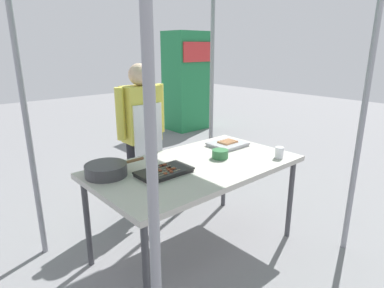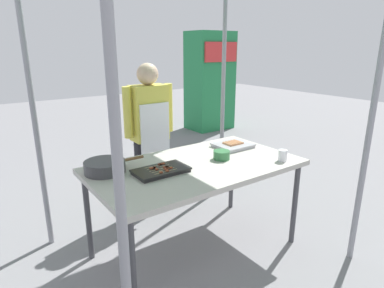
{
  "view_description": "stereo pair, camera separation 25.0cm",
  "coord_description": "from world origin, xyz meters",
  "px_view_note": "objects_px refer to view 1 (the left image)",
  "views": [
    {
      "loc": [
        -1.59,
        -1.75,
        1.62
      ],
      "look_at": [
        0.0,
        0.05,
        0.9
      ],
      "focal_mm": 30.64,
      "sensor_mm": 36.0,
      "label": 1
    },
    {
      "loc": [
        -1.4,
        -1.9,
        1.62
      ],
      "look_at": [
        0.0,
        0.05,
        0.9
      ],
      "focal_mm": 30.64,
      "sensor_mm": 36.0,
      "label": 2
    }
  ],
  "objects_px": {
    "stall_table": "(196,170)",
    "vendor_woman": "(142,129)",
    "cooking_wok": "(106,169)",
    "condiment_bowl": "(220,154)",
    "drink_cup_near_edge": "(279,153)",
    "tray_grilled_sausages": "(228,144)",
    "tray_meat_skewers": "(164,172)",
    "neighbor_stall_right": "(188,81)"
  },
  "relations": [
    {
      "from": "tray_meat_skewers",
      "to": "neighbor_stall_right",
      "type": "height_order",
      "value": "neighbor_stall_right"
    },
    {
      "from": "drink_cup_near_edge",
      "to": "tray_grilled_sausages",
      "type": "bearing_deg",
      "value": 97.57
    },
    {
      "from": "cooking_wok",
      "to": "drink_cup_near_edge",
      "type": "bearing_deg",
      "value": -25.23
    },
    {
      "from": "drink_cup_near_edge",
      "to": "neighbor_stall_right",
      "type": "height_order",
      "value": "neighbor_stall_right"
    },
    {
      "from": "drink_cup_near_edge",
      "to": "cooking_wok",
      "type": "bearing_deg",
      "value": 154.77
    },
    {
      "from": "tray_meat_skewers",
      "to": "vendor_woman",
      "type": "distance_m",
      "value": 0.92
    },
    {
      "from": "stall_table",
      "to": "tray_meat_skewers",
      "type": "height_order",
      "value": "tray_meat_skewers"
    },
    {
      "from": "tray_grilled_sausages",
      "to": "neighbor_stall_right",
      "type": "height_order",
      "value": "neighbor_stall_right"
    },
    {
      "from": "condiment_bowl",
      "to": "cooking_wok",
      "type": "bearing_deg",
      "value": 162.95
    },
    {
      "from": "tray_grilled_sausages",
      "to": "drink_cup_near_edge",
      "type": "xyz_separation_m",
      "value": [
        0.07,
        -0.5,
        0.03
      ]
    },
    {
      "from": "condiment_bowl",
      "to": "vendor_woman",
      "type": "distance_m",
      "value": 0.88
    },
    {
      "from": "tray_grilled_sausages",
      "to": "drink_cup_near_edge",
      "type": "height_order",
      "value": "drink_cup_near_edge"
    },
    {
      "from": "tray_meat_skewers",
      "to": "condiment_bowl",
      "type": "bearing_deg",
      "value": -2.84
    },
    {
      "from": "vendor_woman",
      "to": "neighbor_stall_right",
      "type": "bearing_deg",
      "value": -137.81
    },
    {
      "from": "stall_table",
      "to": "vendor_woman",
      "type": "distance_m",
      "value": 0.86
    },
    {
      "from": "cooking_wok",
      "to": "condiment_bowl",
      "type": "distance_m",
      "value": 0.91
    },
    {
      "from": "stall_table",
      "to": "vendor_woman",
      "type": "bearing_deg",
      "value": 85.85
    },
    {
      "from": "tray_meat_skewers",
      "to": "vendor_woman",
      "type": "relative_size",
      "value": 0.27
    },
    {
      "from": "condiment_bowl",
      "to": "neighbor_stall_right",
      "type": "bearing_deg",
      "value": 52.83
    },
    {
      "from": "tray_meat_skewers",
      "to": "neighbor_stall_right",
      "type": "xyz_separation_m",
      "value": [
        3.03,
        3.25,
        0.19
      ]
    },
    {
      "from": "stall_table",
      "to": "tray_meat_skewers",
      "type": "relative_size",
      "value": 4.1
    },
    {
      "from": "stall_table",
      "to": "drink_cup_near_edge",
      "type": "height_order",
      "value": "drink_cup_near_edge"
    },
    {
      "from": "cooking_wok",
      "to": "condiment_bowl",
      "type": "relative_size",
      "value": 3.44
    },
    {
      "from": "stall_table",
      "to": "tray_meat_skewers",
      "type": "bearing_deg",
      "value": 179.14
    },
    {
      "from": "drink_cup_near_edge",
      "to": "tray_meat_skewers",
      "type": "bearing_deg",
      "value": 159.47
    },
    {
      "from": "drink_cup_near_edge",
      "to": "vendor_woman",
      "type": "distance_m",
      "value": 1.3
    },
    {
      "from": "tray_grilled_sausages",
      "to": "cooking_wok",
      "type": "height_order",
      "value": "cooking_wok"
    },
    {
      "from": "tray_meat_skewers",
      "to": "stall_table",
      "type": "bearing_deg",
      "value": -0.86
    },
    {
      "from": "tray_grilled_sausages",
      "to": "neighbor_stall_right",
      "type": "xyz_separation_m",
      "value": [
        2.19,
        3.08,
        0.18
      ]
    },
    {
      "from": "condiment_bowl",
      "to": "neighbor_stall_right",
      "type": "xyz_separation_m",
      "value": [
        2.48,
        3.27,
        0.17
      ]
    },
    {
      "from": "condiment_bowl",
      "to": "drink_cup_near_edge",
      "type": "xyz_separation_m",
      "value": [
        0.36,
        -0.31,
        0.01
      ]
    },
    {
      "from": "tray_meat_skewers",
      "to": "condiment_bowl",
      "type": "distance_m",
      "value": 0.55
    },
    {
      "from": "tray_grilled_sausages",
      "to": "tray_meat_skewers",
      "type": "relative_size",
      "value": 0.8
    },
    {
      "from": "tray_grilled_sausages",
      "to": "drink_cup_near_edge",
      "type": "distance_m",
      "value": 0.51
    },
    {
      "from": "condiment_bowl",
      "to": "vendor_woman",
      "type": "xyz_separation_m",
      "value": [
        -0.18,
        0.86,
        0.08
      ]
    },
    {
      "from": "cooking_wok",
      "to": "drink_cup_near_edge",
      "type": "xyz_separation_m",
      "value": [
        1.23,
        -0.58,
        -0.0
      ]
    },
    {
      "from": "stall_table",
      "to": "tray_grilled_sausages",
      "type": "bearing_deg",
      "value": 17.23
    },
    {
      "from": "tray_meat_skewers",
      "to": "cooking_wok",
      "type": "relative_size",
      "value": 0.86
    },
    {
      "from": "tray_meat_skewers",
      "to": "cooking_wok",
      "type": "bearing_deg",
      "value": 143.27
    },
    {
      "from": "tray_grilled_sausages",
      "to": "neighbor_stall_right",
      "type": "distance_m",
      "value": 3.78
    },
    {
      "from": "drink_cup_near_edge",
      "to": "neighbor_stall_right",
      "type": "xyz_separation_m",
      "value": [
        2.12,
        3.59,
        0.16
      ]
    },
    {
      "from": "neighbor_stall_right",
      "to": "stall_table",
      "type": "bearing_deg",
      "value": -129.93
    }
  ]
}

